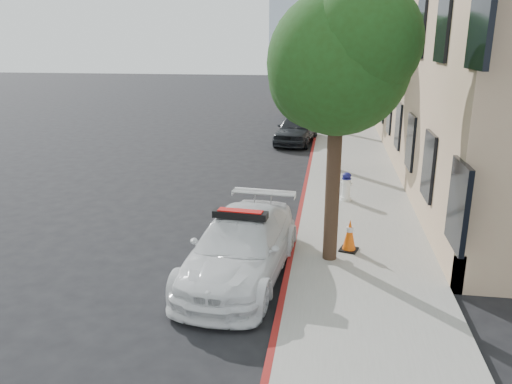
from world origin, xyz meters
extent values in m
plane|color=black|center=(0.00, 0.00, 0.00)|extent=(120.00, 120.00, 0.00)
cube|color=gray|center=(3.60, 10.00, 0.07)|extent=(3.20, 50.00, 0.15)
cube|color=maroon|center=(2.06, 10.00, 0.07)|extent=(0.12, 50.00, 0.15)
cube|color=tan|center=(9.20, 15.00, 5.00)|extent=(8.00, 36.00, 10.00)
cylinder|color=black|center=(2.90, -2.00, 1.80)|extent=(0.30, 0.30, 3.30)
sphere|color=#1D3E13|center=(2.90, -2.00, 4.25)|extent=(2.80, 2.80, 2.80)
sphere|color=#1D3E13|center=(3.30, -2.30, 4.65)|extent=(2.24, 2.24, 2.24)
sphere|color=#1D3E13|center=(2.55, -1.70, 3.95)|extent=(2.10, 2.10, 2.10)
cylinder|color=black|center=(2.90, 6.00, 1.74)|extent=(0.30, 0.30, 3.19)
sphere|color=#1D3E13|center=(2.90, 6.00, 4.14)|extent=(2.60, 2.60, 2.60)
sphere|color=#1D3E13|center=(3.30, 5.70, 4.54)|extent=(2.08, 2.08, 2.08)
sphere|color=#1D3E13|center=(2.55, 6.30, 3.84)|extent=(1.95, 1.95, 1.95)
cylinder|color=black|center=(2.90, 14.00, 1.86)|extent=(0.30, 0.30, 3.41)
sphere|color=#1D3E13|center=(2.90, 14.00, 4.36)|extent=(3.00, 3.00, 3.00)
sphere|color=#1D3E13|center=(3.30, 13.70, 4.76)|extent=(2.40, 2.40, 2.40)
sphere|color=#1D3E13|center=(2.55, 14.30, 4.06)|extent=(2.25, 2.25, 2.25)
imported|color=white|center=(1.10, -2.85, 0.65)|extent=(2.21, 4.59, 1.29)
cube|color=black|center=(1.10, -2.85, 1.35)|extent=(1.12, 0.38, 0.14)
cube|color=#A50A07|center=(1.10, -2.85, 1.41)|extent=(0.92, 0.30, 0.06)
imported|color=black|center=(1.20, 11.33, 0.68)|extent=(2.10, 4.15, 1.36)
imported|color=black|center=(1.20, 18.62, 0.71)|extent=(1.91, 4.41, 1.41)
cylinder|color=white|center=(3.33, 2.23, 0.20)|extent=(0.32, 0.32, 0.10)
cylinder|color=white|center=(3.33, 2.23, 0.53)|extent=(0.24, 0.24, 0.55)
ellipsoid|color=navy|center=(3.33, 2.23, 0.90)|extent=(0.26, 0.26, 0.18)
cylinder|color=white|center=(3.33, 2.23, 0.65)|extent=(0.36, 0.22, 0.10)
cylinder|color=white|center=(3.33, 2.23, 0.65)|extent=(0.16, 0.21, 0.10)
cube|color=black|center=(3.33, -1.51, 0.17)|extent=(0.48, 0.48, 0.03)
cone|color=#F95E0D|center=(3.33, -1.51, 0.53)|extent=(0.30, 0.30, 0.70)
cylinder|color=white|center=(3.33, -1.51, 0.65)|extent=(0.16, 0.16, 0.11)
camera|label=1|loc=(2.81, -12.07, 4.67)|focal=35.00mm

